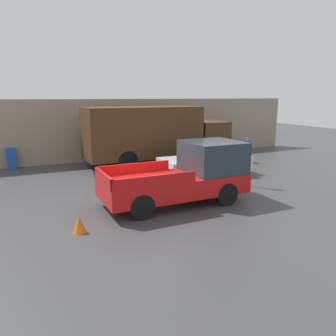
% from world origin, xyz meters
% --- Properties ---
extents(ground_plane, '(60.00, 60.00, 0.00)m').
position_xyz_m(ground_plane, '(0.00, 0.00, 0.00)').
color(ground_plane, '#3D3D3F').
extents(building_wall, '(28.00, 0.15, 3.55)m').
position_xyz_m(building_wall, '(0.00, 8.30, 1.77)').
color(building_wall, gray).
rests_on(building_wall, ground).
extents(pickup_truck, '(5.04, 2.13, 2.12)m').
position_xyz_m(pickup_truck, '(1.43, -0.67, 0.99)').
color(pickup_truck, red).
rests_on(pickup_truck, ground).
extents(car, '(4.28, 1.91, 1.57)m').
position_xyz_m(car, '(4.21, 2.52, 0.79)').
color(car, silver).
rests_on(car, ground).
extents(delivery_truck, '(8.09, 2.53, 3.16)m').
position_xyz_m(delivery_truck, '(3.02, 6.00, 1.72)').
color(delivery_truck, '#472D19').
rests_on(delivery_truck, ground).
extents(parking_sign, '(0.30, 0.07, 2.04)m').
position_xyz_m(parking_sign, '(4.65, 0.06, 1.16)').
color(parking_sign, gray).
rests_on(parking_sign, ground).
extents(newspaper_box, '(0.45, 0.40, 1.10)m').
position_xyz_m(newspaper_box, '(-4.15, 7.97, 0.55)').
color(newspaper_box, '#194CB2').
rests_on(newspaper_box, ground).
extents(traffic_cone, '(0.37, 0.37, 0.50)m').
position_xyz_m(traffic_cone, '(-2.57, -1.81, 0.25)').
color(traffic_cone, orange).
rests_on(traffic_cone, ground).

